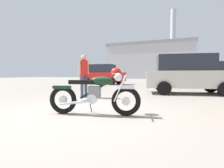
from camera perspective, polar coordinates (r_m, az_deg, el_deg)
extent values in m
plane|color=gray|center=(4.31, -8.90, -8.95)|extent=(80.00, 80.00, 0.00)
torus|color=black|center=(3.81, 4.60, -5.63)|extent=(0.65, 0.25, 0.64)
cylinder|color=silver|center=(3.81, 4.60, -5.63)|extent=(0.19, 0.12, 0.18)
torus|color=black|center=(4.15, -15.77, -5.01)|extent=(0.65, 0.25, 0.64)
cylinder|color=silver|center=(4.15, -15.77, -5.01)|extent=(0.19, 0.12, 0.18)
cube|color=silver|center=(3.77, 4.62, -1.12)|extent=(0.38, 0.21, 0.06)
cube|color=black|center=(4.12, -16.08, -1.01)|extent=(0.42, 0.21, 0.07)
cylinder|color=silver|center=(3.86, 2.81, -1.27)|extent=(0.29, 0.10, 0.58)
cylinder|color=silver|center=(3.71, 2.61, -1.45)|extent=(0.29, 0.10, 0.58)
sphere|color=silver|center=(3.78, 2.02, 2.33)|extent=(0.17, 0.17, 0.17)
cylinder|color=silver|center=(3.78, 0.82, 3.39)|extent=(0.16, 0.61, 0.03)
sphere|color=#B21914|center=(4.08, 1.34, 3.66)|extent=(0.25, 0.25, 0.25)
cylinder|color=black|center=(3.87, -5.13, -1.64)|extent=(0.75, 0.22, 0.47)
ellipsoid|color=black|center=(3.83, -3.46, 1.05)|extent=(0.56, 0.33, 0.20)
cube|color=black|center=(3.95, -10.01, 0.63)|extent=(0.57, 0.31, 0.09)
cube|color=slate|center=(3.89, -5.76, -2.63)|extent=(0.29, 0.23, 0.26)
cylinder|color=silver|center=(3.91, -6.32, -4.80)|extent=(0.26, 0.24, 0.22)
cylinder|color=silver|center=(4.13, -11.11, -5.55)|extent=(0.70, 0.21, 0.14)
cylinder|color=silver|center=(3.94, -12.06, -5.97)|extent=(0.70, 0.21, 0.14)
cylinder|color=black|center=(4.13, -7.07, -7.19)|extent=(0.07, 0.24, 0.33)
cylinder|color=#383D51|center=(6.82, -9.82, -0.82)|extent=(0.12, 0.12, 0.86)
cylinder|color=#383D51|center=(6.92, -8.60, -0.75)|extent=(0.12, 0.12, 0.86)
cylinder|color=red|center=(6.86, -9.26, 5.23)|extent=(0.30, 0.30, 0.58)
cylinder|color=tan|center=(6.75, -10.58, 5.49)|extent=(0.08, 0.08, 0.55)
cylinder|color=tan|center=(6.97, -7.98, 5.44)|extent=(0.08, 0.08, 0.55)
sphere|color=tan|center=(6.88, -9.29, 8.56)|extent=(0.22, 0.22, 0.22)
cylinder|color=black|center=(9.94, 29.59, -0.69)|extent=(0.62, 0.29, 0.60)
cylinder|color=black|center=(9.44, 15.67, -0.57)|extent=(0.62, 0.29, 0.60)
cylinder|color=black|center=(7.81, 16.72, -1.36)|extent=(0.62, 0.29, 0.60)
cube|color=beige|center=(8.80, 23.99, 1.48)|extent=(4.13, 2.29, 0.76)
cube|color=#232833|center=(8.76, 22.50, 6.35)|extent=(2.63, 1.91, 0.72)
cylinder|color=black|center=(16.08, 2.18, 1.07)|extent=(0.61, 0.21, 0.60)
cylinder|color=black|center=(14.56, -0.05, 0.84)|extent=(0.61, 0.21, 0.60)
cylinder|color=black|center=(17.06, -5.40, 1.18)|extent=(0.61, 0.21, 0.60)
cylinder|color=black|center=(15.63, -8.21, 0.97)|extent=(0.61, 0.21, 0.60)
cube|color=red|center=(15.78, -2.94, 2.40)|extent=(3.95, 1.76, 0.76)
cube|color=#232833|center=(15.90, -3.77, 5.07)|extent=(2.44, 1.59, 0.72)
cylinder|color=black|center=(14.23, 23.41, 0.60)|extent=(0.66, 0.28, 0.64)
cylinder|color=black|center=(12.50, 24.72, 0.25)|extent=(0.66, 0.28, 0.64)
cube|color=#2D4784|center=(13.69, 30.25, 1.89)|extent=(4.87, 2.29, 0.74)
cube|color=#232833|center=(13.62, 29.12, 4.90)|extent=(3.66, 2.00, 0.68)
cube|color=#B2B2B7|center=(40.71, 13.01, 6.73)|extent=(17.82, 12.25, 6.91)
cube|color=gray|center=(41.11, 13.08, 11.89)|extent=(18.13, 12.56, 0.50)
cylinder|color=#B2B2B7|center=(41.36, 19.41, 16.98)|extent=(1.10, 1.10, 7.92)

